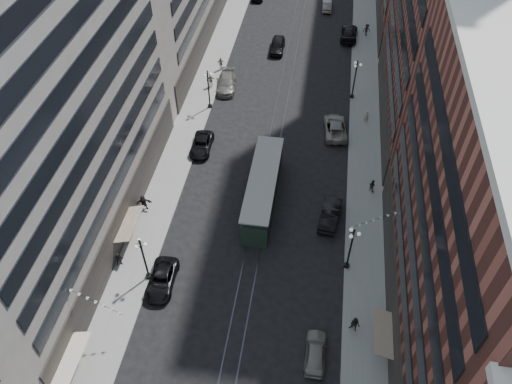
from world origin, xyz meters
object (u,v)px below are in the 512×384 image
Objects in this scene: lamppost_se_mid at (355,78)px; car_7 at (202,145)px; streetcar at (263,190)px; pedestrian_2 at (119,259)px; car_4 at (315,352)px; car_12 at (349,33)px; pedestrian_extra_1 at (355,325)px; lamppost_sw_mid at (209,88)px; car_10 at (330,214)px; car_11 at (335,127)px; pedestrian_9 at (367,30)px; pedestrian_6 at (211,80)px; pedestrian_7 at (372,185)px; car_13 at (277,45)px; car_2 at (162,280)px; lamppost_sw_far at (144,258)px; lamppost_se_far at (351,247)px; pedestrian_8 at (366,117)px; pedestrian_extra_0 at (221,64)px; pedestrian_5 at (144,202)px; car_14 at (327,6)px; car_8 at (227,83)px.

lamppost_se_mid is 1.10× the size of car_7.
pedestrian_2 is (-12.32, -10.50, -0.71)m from streetcar.
car_4 is 53.58m from car_12.
lamppost_se_mid is at bearing 113.68° from pedestrian_extra_1.
lamppost_sw_mid reaches higher than car_7.
lamppost_se_mid is 1.08× the size of car_10.
pedestrian_9 reaches higher than car_11.
pedestrian_9 is (2.68, 1.00, 0.21)m from car_12.
pedestrian_7 is (21.65, -16.96, -0.21)m from pedestrian_6.
lamppost_sw_mid is 17.28m from car_13.
pedestrian_7 is (19.35, 15.19, 0.20)m from car_2.
lamppost_sw_far reaches higher than pedestrian_6.
car_2 is 43.50m from car_13.
lamppost_se_far is at bearing 115.68° from car_10.
pedestrian_8 is 22.52m from pedestrian_extra_0.
lamppost_se_far is at bearing 119.00° from pedestrian_extra_1.
car_11 is at bearing 19.87° from pedestrian_5.
car_13 is (-9.50, 32.81, 0.02)m from car_10.
lamppost_se_far reaches higher than car_4.
pedestrian_extra_1 is at bearing -94.45° from pedestrian_extra_0.
car_7 is at bearing 80.70° from pedestrian_6.
lamppost_sw_mid reaches higher than pedestrian_2.
pedestrian_2 reaches higher than car_14.
pedestrian_9 is at bearing -94.42° from car_4.
lamppost_se_mid reaches higher than car_14.
car_7 is 21.01m from pedestrian_8.
lamppost_sw_mid reaches higher than pedestrian_extra_0.
pedestrian_9 is (11.08, 37.61, -0.58)m from streetcar.
pedestrian_extra_1 reaches higher than car_8.
pedestrian_extra_1 reaches higher than car_10.
pedestrian_5 reaches higher than car_11.
pedestrian_7 is (20.02, -4.08, 0.21)m from car_7.
car_4 is at bearing 83.26° from car_11.
lamppost_se_mid is at bearing 60.86° from car_2.
streetcar reaches higher than car_2.
lamppost_se_far is 21.84m from pedestrian_2.
pedestrian_8 is at bearing 100.03° from car_14.
pedestrian_8 is (18.88, -4.99, 0.17)m from car_8.
pedestrian_2 is at bearing 68.68° from car_12.
car_4 is at bearing -55.56° from pedestrian_5.
pedestrian_extra_1 is at bearing -45.92° from pedestrian_5.
car_7 is 2.63× the size of pedestrian_extra_0.
pedestrian_7 is (11.62, 3.22, -0.76)m from streetcar.
lamppost_sw_mid reaches higher than pedestrian_8.
pedestrian_8 is (20.20, 26.82, -2.11)m from lamppost_sw_far.
lamppost_sw_mid is 3.09× the size of pedestrian_extra_1.
pedestrian_extra_0 is (-18.75, 4.04, -2.00)m from lamppost_se_mid.
pedestrian_5 is at bearing 65.01° from car_12.
car_12 is 21.61m from pedestrian_extra_0.
car_2 is 17.84m from pedestrian_extra_1.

